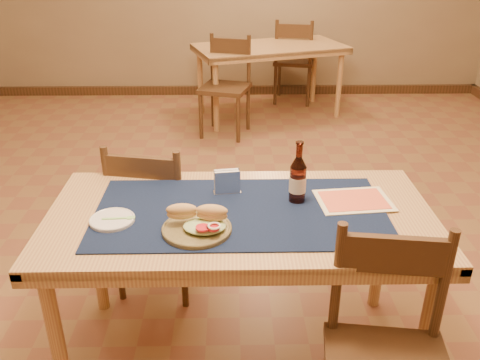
{
  "coord_description": "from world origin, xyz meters",
  "views": [
    {
      "loc": [
        -0.04,
        -2.63,
        1.79
      ],
      "look_at": [
        0.0,
        -0.7,
        0.85
      ],
      "focal_mm": 38.0,
      "sensor_mm": 36.0,
      "label": 1
    }
  ],
  "objects_px": {
    "main_table": "(240,229)",
    "back_table": "(270,53)",
    "sandwich_plate": "(199,224)",
    "beer_bottle": "(298,179)",
    "chair_main_near": "(388,360)",
    "napkin_holder": "(227,182)",
    "chair_main_far": "(156,214)"
  },
  "relations": [
    {
      "from": "chair_main_far",
      "to": "napkin_holder",
      "type": "xyz_separation_m",
      "value": [
        0.38,
        -0.32,
        0.34
      ]
    },
    {
      "from": "sandwich_plate",
      "to": "napkin_holder",
      "type": "bearing_deg",
      "value": 71.25
    },
    {
      "from": "main_table",
      "to": "chair_main_far",
      "type": "bearing_deg",
      "value": 131.68
    },
    {
      "from": "chair_main_far",
      "to": "napkin_holder",
      "type": "relative_size",
      "value": 7.15
    },
    {
      "from": "chair_main_far",
      "to": "beer_bottle",
      "type": "distance_m",
      "value": 0.88
    },
    {
      "from": "main_table",
      "to": "chair_main_near",
      "type": "relative_size",
      "value": 1.74
    },
    {
      "from": "beer_bottle",
      "to": "napkin_holder",
      "type": "distance_m",
      "value": 0.31
    },
    {
      "from": "chair_main_far",
      "to": "beer_bottle",
      "type": "relative_size",
      "value": 3.3
    },
    {
      "from": "chair_main_far",
      "to": "sandwich_plate",
      "type": "bearing_deg",
      "value": -67.08
    },
    {
      "from": "beer_bottle",
      "to": "napkin_holder",
      "type": "bearing_deg",
      "value": 164.96
    },
    {
      "from": "main_table",
      "to": "back_table",
      "type": "bearing_deg",
      "value": 83.88
    },
    {
      "from": "napkin_holder",
      "to": "beer_bottle",
      "type": "bearing_deg",
      "value": -15.04
    },
    {
      "from": "main_table",
      "to": "sandwich_plate",
      "type": "bearing_deg",
      "value": -137.41
    },
    {
      "from": "beer_bottle",
      "to": "napkin_holder",
      "type": "xyz_separation_m",
      "value": [
        -0.3,
        0.08,
        -0.05
      ]
    },
    {
      "from": "chair_main_near",
      "to": "napkin_holder",
      "type": "distance_m",
      "value": 0.96
    },
    {
      "from": "main_table",
      "to": "beer_bottle",
      "type": "height_order",
      "value": "beer_bottle"
    },
    {
      "from": "main_table",
      "to": "chair_main_near",
      "type": "distance_m",
      "value": 0.76
    },
    {
      "from": "back_table",
      "to": "napkin_holder",
      "type": "distance_m",
      "value": 3.33
    },
    {
      "from": "back_table",
      "to": "chair_main_near",
      "type": "height_order",
      "value": "chair_main_near"
    },
    {
      "from": "chair_main_near",
      "to": "sandwich_plate",
      "type": "bearing_deg",
      "value": 148.89
    },
    {
      "from": "napkin_holder",
      "to": "chair_main_far",
      "type": "bearing_deg",
      "value": 140.0
    },
    {
      "from": "sandwich_plate",
      "to": "main_table",
      "type": "bearing_deg",
      "value": 42.59
    },
    {
      "from": "main_table",
      "to": "sandwich_plate",
      "type": "height_order",
      "value": "sandwich_plate"
    },
    {
      "from": "main_table",
      "to": "sandwich_plate",
      "type": "distance_m",
      "value": 0.25
    },
    {
      "from": "chair_main_far",
      "to": "napkin_holder",
      "type": "bearing_deg",
      "value": -40.0
    },
    {
      "from": "main_table",
      "to": "back_table",
      "type": "height_order",
      "value": "same"
    },
    {
      "from": "back_table",
      "to": "chair_main_far",
      "type": "xyz_separation_m",
      "value": [
        -0.8,
        -2.98,
        -0.2
      ]
    },
    {
      "from": "main_table",
      "to": "back_table",
      "type": "distance_m",
      "value": 3.48
    },
    {
      "from": "sandwich_plate",
      "to": "beer_bottle",
      "type": "relative_size",
      "value": 1.0
    },
    {
      "from": "chair_main_near",
      "to": "napkin_holder",
      "type": "bearing_deg",
      "value": 127.48
    },
    {
      "from": "napkin_holder",
      "to": "main_table",
      "type": "bearing_deg",
      "value": -71.95
    },
    {
      "from": "chair_main_far",
      "to": "back_table",
      "type": "bearing_deg",
      "value": 74.87
    }
  ]
}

